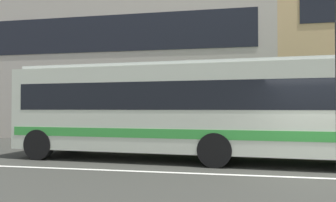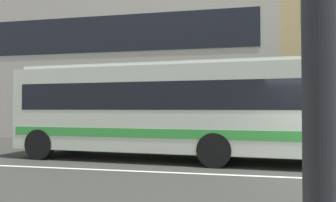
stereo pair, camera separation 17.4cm
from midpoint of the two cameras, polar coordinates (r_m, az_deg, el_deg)
ground_plane at (r=9.42m, az=24.08°, el=-11.51°), size 160.00×160.00×0.00m
lane_centre_line at (r=9.42m, az=24.08°, el=-11.48°), size 60.00×0.16×0.01m
hedge_row_far at (r=15.18m, az=22.90°, el=-5.50°), size 13.70×1.10×1.07m
apartment_block_left at (r=25.14m, az=-10.51°, el=6.27°), size 23.01×10.41×9.91m
transit_bus at (r=11.43m, az=5.09°, el=-1.04°), size 12.27×3.36×3.13m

